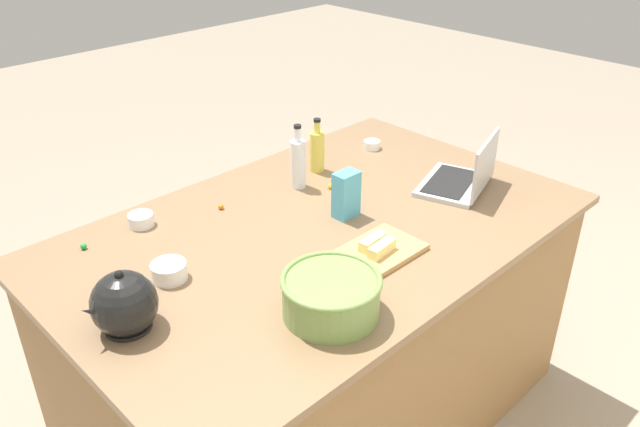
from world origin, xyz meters
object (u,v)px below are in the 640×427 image
(kettle, at_px, (124,304))
(bottle_oil, at_px, (317,150))
(bottle_vinegar, at_px, (298,162))
(ramekin_wide, at_px, (169,271))
(butter_stick_left, at_px, (373,242))
(candy_bag, at_px, (346,195))
(laptop, at_px, (463,178))
(ramekin_small, at_px, (372,145))
(mixing_bowl_large, at_px, (331,295))
(ramekin_medium, at_px, (141,220))
(butter_stick_right, at_px, (381,249))
(cutting_board, at_px, (380,250))

(kettle, bearing_deg, bottle_oil, -161.44)
(bottle_vinegar, distance_m, kettle, 0.96)
(kettle, distance_m, ramekin_wide, 0.25)
(bottle_oil, height_order, bottle_vinegar, bottle_vinegar)
(butter_stick_left, bearing_deg, candy_bag, -115.93)
(bottle_oil, bearing_deg, candy_bag, 61.00)
(laptop, distance_m, ramekin_small, 0.51)
(bottle_oil, relative_size, ramekin_small, 3.10)
(mixing_bowl_large, distance_m, ramekin_medium, 0.82)
(butter_stick_right, bearing_deg, butter_stick_left, -104.07)
(butter_stick_left, bearing_deg, butter_stick_right, 75.93)
(kettle, distance_m, butter_stick_right, 0.80)
(laptop, distance_m, candy_bag, 0.51)
(kettle, xyz_separation_m, candy_bag, (-0.87, -0.01, 0.01))
(bottle_oil, bearing_deg, kettle, 18.56)
(mixing_bowl_large, xyz_separation_m, candy_bag, (-0.44, -0.36, 0.02))
(cutting_board, relative_size, butter_stick_right, 2.42)
(bottle_oil, relative_size, cutting_board, 0.84)
(laptop, height_order, ramekin_medium, laptop)
(kettle, xyz_separation_m, ramekin_medium, (-0.31, -0.46, -0.06))
(bottle_oil, xyz_separation_m, ramekin_wide, (0.86, 0.24, -0.06))
(bottle_oil, xyz_separation_m, butter_stick_left, (0.30, 0.57, -0.05))
(kettle, bearing_deg, ramekin_wide, -150.40)
(kettle, height_order, ramekin_medium, kettle)
(ramekin_small, height_order, ramekin_wide, ramekin_wide)
(butter_stick_left, bearing_deg, cutting_board, 116.94)
(kettle, relative_size, ramekin_wide, 1.98)
(mixing_bowl_large, height_order, ramekin_medium, mixing_bowl_large)
(ramekin_wide, bearing_deg, butter_stick_left, 149.34)
(butter_stick_left, bearing_deg, ramekin_wide, -30.66)
(cutting_board, bearing_deg, laptop, -172.04)
(butter_stick_left, relative_size, ramekin_small, 1.52)
(laptop, bearing_deg, cutting_board, 7.96)
(bottle_oil, relative_size, bottle_vinegar, 0.88)
(ramekin_medium, bearing_deg, ramekin_wide, 72.93)
(ramekin_small, bearing_deg, ramekin_medium, -5.99)
(mixing_bowl_large, relative_size, ramekin_wide, 2.62)
(bottle_vinegar, distance_m, ramekin_medium, 0.62)
(bottle_vinegar, distance_m, butter_stick_right, 0.58)
(mixing_bowl_large, height_order, ramekin_wide, mixing_bowl_large)
(butter_stick_left, bearing_deg, bottle_oil, -117.80)
(butter_stick_right, xyz_separation_m, ramekin_small, (-0.64, -0.61, -0.02))
(bottle_vinegar, relative_size, ramekin_small, 3.53)
(cutting_board, xyz_separation_m, candy_bag, (-0.10, -0.25, 0.08))
(bottle_oil, relative_size, kettle, 1.05)
(kettle, bearing_deg, cutting_board, 163.26)
(kettle, xyz_separation_m, ramekin_small, (-1.39, -0.35, -0.06))
(laptop, height_order, mixing_bowl_large, laptop)
(cutting_board, bearing_deg, ramekin_small, -136.54)
(bottle_vinegar, relative_size, ramekin_medium, 2.91)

